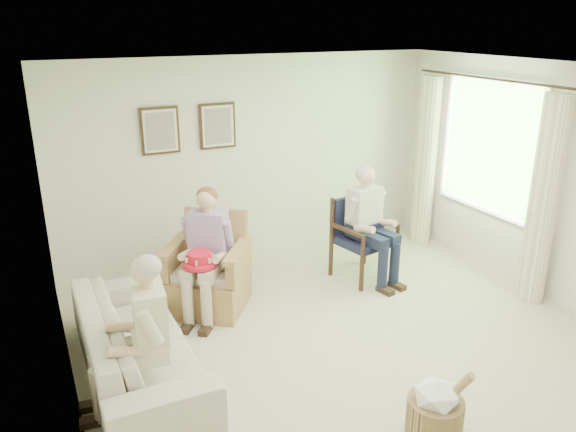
# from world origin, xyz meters

# --- Properties ---
(floor) EXTENTS (5.50, 5.50, 0.00)m
(floor) POSITION_xyz_m (0.00, 0.00, 0.00)
(floor) COLOR beige
(floor) RESTS_ON ground
(back_wall) EXTENTS (5.00, 0.04, 2.60)m
(back_wall) POSITION_xyz_m (0.00, 2.75, 1.30)
(back_wall) COLOR silver
(back_wall) RESTS_ON ground
(left_wall) EXTENTS (0.04, 5.50, 2.60)m
(left_wall) POSITION_xyz_m (-2.50, 0.00, 1.30)
(left_wall) COLOR silver
(left_wall) RESTS_ON ground
(right_wall) EXTENTS (0.04, 5.50, 2.60)m
(right_wall) POSITION_xyz_m (2.50, 0.00, 1.30)
(right_wall) COLOR silver
(right_wall) RESTS_ON ground
(ceiling) EXTENTS (5.00, 5.50, 0.02)m
(ceiling) POSITION_xyz_m (0.00, 0.00, 2.60)
(ceiling) COLOR white
(ceiling) RESTS_ON back_wall
(window) EXTENTS (0.13, 2.50, 1.63)m
(window) POSITION_xyz_m (2.46, 1.20, 1.58)
(window) COLOR #2D6B23
(window) RESTS_ON right_wall
(curtain_left) EXTENTS (0.34, 0.34, 2.30)m
(curtain_left) POSITION_xyz_m (2.33, 0.22, 1.15)
(curtain_left) COLOR #FEF7C7
(curtain_left) RESTS_ON ground
(curtain_right) EXTENTS (0.34, 0.34, 2.30)m
(curtain_right) POSITION_xyz_m (2.33, 2.18, 1.15)
(curtain_right) COLOR #FEF7C7
(curtain_right) RESTS_ON ground
(framed_print_left) EXTENTS (0.45, 0.05, 0.55)m
(framed_print_left) POSITION_xyz_m (-1.15, 2.71, 1.78)
(framed_print_left) COLOR #382114
(framed_print_left) RESTS_ON back_wall
(framed_print_right) EXTENTS (0.45, 0.05, 0.55)m
(framed_print_right) POSITION_xyz_m (-0.45, 2.71, 1.78)
(framed_print_right) COLOR #382114
(framed_print_right) RESTS_ON back_wall
(wicker_armchair) EXTENTS (0.81, 0.80, 1.03)m
(wicker_armchair) POSITION_xyz_m (-1.01, 1.63, 0.33)
(wicker_armchair) COLOR tan
(wicker_armchair) RESTS_ON ground
(wood_armchair) EXTENTS (0.63, 0.59, 0.97)m
(wood_armchair) POSITION_xyz_m (0.94, 1.61, 0.53)
(wood_armchair) COLOR black
(wood_armchair) RESTS_ON ground
(sofa) EXTENTS (2.22, 0.87, 0.65)m
(sofa) POSITION_xyz_m (-1.95, 0.69, 0.32)
(sofa) COLOR beige
(sofa) RESTS_ON ground
(person_wicker) EXTENTS (0.40, 0.63, 1.35)m
(person_wicker) POSITION_xyz_m (-1.01, 1.49, 0.79)
(person_wicker) COLOR #C2B19C
(person_wicker) RESTS_ON ground
(person_dark) EXTENTS (0.40, 0.63, 1.37)m
(person_dark) POSITION_xyz_m (0.94, 1.45, 0.80)
(person_dark) COLOR #191D37
(person_dark) RESTS_ON ground
(person_sofa) EXTENTS (0.42, 0.62, 1.30)m
(person_sofa) POSITION_xyz_m (-1.95, 0.17, 0.75)
(person_sofa) COLOR beige
(person_sofa) RESTS_ON ground
(red_hat) EXTENTS (0.35, 0.35, 0.14)m
(red_hat) POSITION_xyz_m (-1.16, 1.34, 0.70)
(red_hat) COLOR red
(red_hat) RESTS_ON person_wicker
(hatbox) EXTENTS (0.49, 0.49, 0.62)m
(hatbox) POSITION_xyz_m (-0.11, -1.09, 0.24)
(hatbox) COLOR tan
(hatbox) RESTS_ON ground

